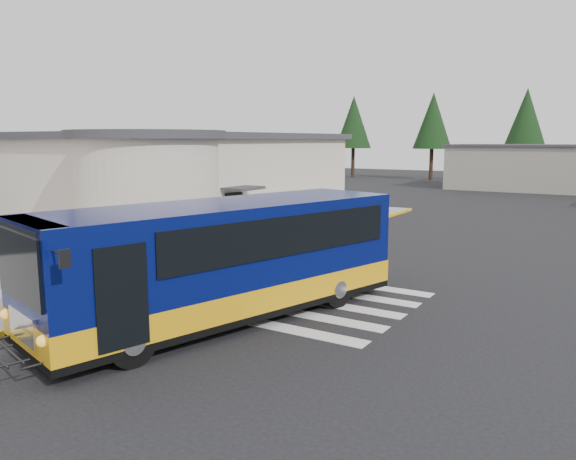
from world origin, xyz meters
The scene contains 9 objects.
ground centered at (0.00, 0.00, 0.00)m, with size 140.00×140.00×0.00m, color black.
sidewalk centered at (-9.00, 4.00, 0.07)m, with size 10.00×34.00×0.15m, color gray.
curb_strip centered at (-4.05, 4.00, 0.08)m, with size 0.12×34.00×0.16m, color gold.
station_building centered at (-10.84, 6.91, 2.57)m, with size 12.70×18.70×4.80m.
crosswalk centered at (-0.50, -0.80, 0.01)m, with size 8.00×5.35×0.01m.
transit_bus centered at (-0.41, -3.39, 1.45)m, with size 5.89×11.05×3.03m.
pedestrian_a centered at (-5.38, -1.36, 1.02)m, with size 0.64×0.42×1.75m, color black.
pedestrian_b centered at (-6.91, -1.00, 1.03)m, with size 0.86×0.67×1.76m, color black.
bollard centered at (-4.34, -5.68, 0.66)m, with size 0.08×0.08×1.02m, color black.
Camera 1 is at (8.38, -14.47, 4.61)m, focal length 35.00 mm.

